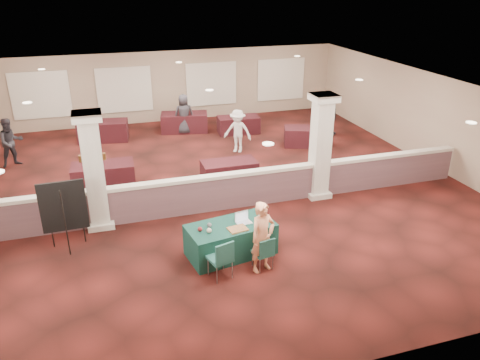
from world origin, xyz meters
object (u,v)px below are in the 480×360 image
object	(u,v)px
easel_board	(63,207)
attendee_b	(238,131)
conf_chair_side	(222,257)
far_table_back_left	(103,131)
attendee_d	(184,114)
near_table	(231,239)
far_table_back_center	(184,122)
attendee_a	(11,142)
attendee_c	(332,117)
far_table_front_center	(229,172)
woman	(263,237)
far_table_front_left	(104,176)
conf_chair_main	(265,251)
far_table_front_right	(307,137)
far_table_back_right	(238,125)

from	to	relation	value
easel_board	attendee_b	xyz separation A→B (m)	(6.07, 5.50, -0.34)
conf_chair_side	far_table_back_left	bearing A→B (deg)	85.87
attendee_b	attendee_d	size ratio (longest dim) A/B	0.97
near_table	far_table_back_center	distance (m)	10.08
attendee_a	attendee_c	distance (m)	12.52
far_table_front_center	attendee_b	xyz separation A→B (m)	(1.11, 2.70, 0.47)
woman	near_table	bearing A→B (deg)	103.58
attendee_c	easel_board	bearing A→B (deg)	167.07
attendee_c	attendee_d	bearing A→B (deg)	117.50
far_table_front_left	attendee_b	size ratio (longest dim) A/B	1.17
far_table_back_left	attendee_a	xyz separation A→B (m)	(-3.18, -1.94, 0.47)
attendee_a	conf_chair_side	bearing A→B (deg)	-84.29
attendee_b	attendee_a	bearing A→B (deg)	-152.70
attendee_c	attendee_b	bearing A→B (deg)	146.64
conf_chair_main	far_table_front_left	size ratio (longest dim) A/B	0.43
attendee_b	far_table_front_left	bearing A→B (deg)	-125.32
far_table_front_right	woman	bearing A→B (deg)	-121.24
conf_chair_main	far_table_front_left	bearing A→B (deg)	108.64
far_table_back_left	far_table_front_left	bearing A→B (deg)	-92.02
conf_chair_main	attendee_c	xyz separation A→B (m)	(6.14, 8.61, 0.30)
conf_chair_main	attendee_a	size ratio (longest dim) A/B	0.48
far_table_front_right	far_table_back_center	world-z (taller)	far_table_back_center
easel_board	far_table_front_center	bearing A→B (deg)	27.71
easel_board	attendee_a	world-z (taller)	easel_board
far_table_back_center	attendee_d	distance (m)	0.56
far_table_front_right	far_table_back_left	distance (m)	8.36
far_table_back_center	far_table_back_right	size ratio (longest dim) A/B	1.13
far_table_back_right	attendee_c	size ratio (longest dim) A/B	1.11
woman	attendee_d	world-z (taller)	woman
far_table_back_right	attendee_c	world-z (taller)	attendee_c
far_table_back_left	attendee_a	size ratio (longest dim) A/B	1.14
conf_chair_side	attendee_c	xyz separation A→B (m)	(7.17, 8.66, 0.22)
near_table	far_table_front_center	distance (m)	4.36
conf_chair_side	attendee_d	xyz separation A→B (m)	(1.21, 10.66, 0.28)
far_table_back_center	attendee_d	size ratio (longest dim) A/B	1.16
easel_board	attendee_c	world-z (taller)	easel_board
far_table_back_center	attendee_b	bearing A→B (deg)	-64.86
conf_chair_main	far_table_front_left	distance (m)	6.79
conf_chair_main	far_table_front_left	xyz separation A→B (m)	(-3.37, 5.89, -0.10)
far_table_back_center	attendee_b	xyz separation A→B (m)	(1.48, -3.15, 0.43)
attendee_c	far_table_front_left	bearing A→B (deg)	151.93
conf_chair_main	far_table_front_center	xyz separation A→B (m)	(0.60, 5.07, -0.13)
far_table_front_right	far_table_back_center	bearing A→B (deg)	143.03
attendee_c	far_table_back_center	bearing A→B (deg)	114.61
conf_chair_side	attendee_c	bearing A→B (deg)	34.86
woman	far_table_back_right	xyz separation A→B (m)	(2.49, 10.01, -0.51)
easel_board	attendee_c	xyz separation A→B (m)	(10.50, 6.33, -0.38)
conf_chair_side	far_table_back_center	bearing A→B (deg)	67.90
far_table_front_left	attendee_c	bearing A→B (deg)	15.93
easel_board	attendee_a	bearing A→B (deg)	105.58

